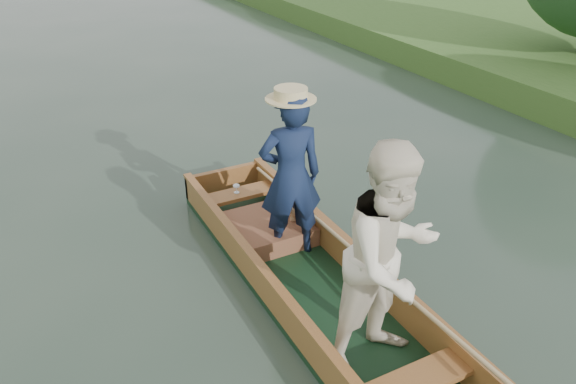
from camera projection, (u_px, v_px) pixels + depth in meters
name	position (u px, v px, depth m)	size (l,w,h in m)	color
ground	(315.00, 296.00, 5.85)	(120.00, 120.00, 0.00)	#283D30
punt	(339.00, 245.00, 5.25)	(1.18, 5.00, 2.14)	black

